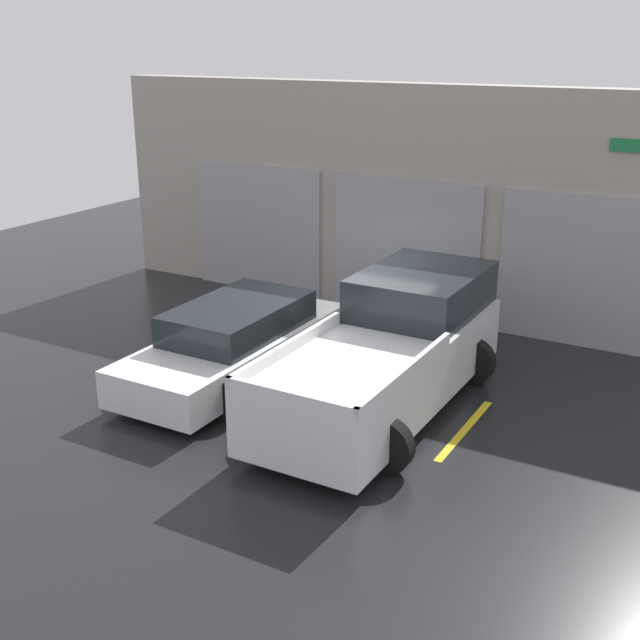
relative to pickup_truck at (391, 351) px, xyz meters
name	(u,v)px	position (x,y,z in m)	size (l,w,h in m)	color
ground_plane	(345,363)	(-1.39, 1.11, -0.88)	(28.00, 28.00, 0.00)	black
shophouse_building	(421,205)	(-1.40, 4.39, 1.41)	(14.68, 0.68, 4.69)	#9E9389
pickup_truck	(391,351)	(0.00, 0.00, 0.00)	(2.52, 5.46, 1.90)	white
sedan_white	(236,342)	(-2.77, -0.28, -0.28)	(2.22, 4.76, 1.28)	white
parking_stripe_far_left	(174,360)	(-4.16, -0.31, -0.88)	(0.12, 2.20, 0.01)	gold
parking_stripe_left	(305,391)	(-1.39, -0.31, -0.88)	(0.12, 2.20, 0.01)	gold
parking_stripe_centre	(465,429)	(1.39, -0.31, -0.88)	(0.12, 2.20, 0.01)	gold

